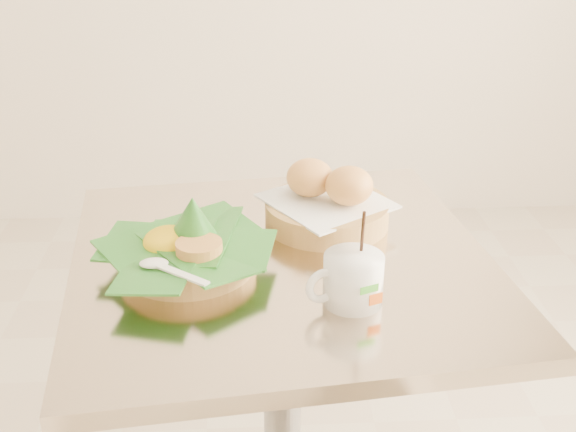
{
  "coord_description": "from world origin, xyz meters",
  "views": [
    {
      "loc": [
        0.13,
        -1.05,
        1.33
      ],
      "look_at": [
        0.19,
        0.03,
        0.82
      ],
      "focal_mm": 45.0,
      "sensor_mm": 36.0,
      "label": 1
    }
  ],
  "objects": [
    {
      "name": "cafe_table",
      "position": [
        0.18,
        0.02,
        0.53
      ],
      "size": [
        0.78,
        0.78,
        0.75
      ],
      "rotation": [
        0.0,
        0.0,
        0.11
      ],
      "color": "gray",
      "rests_on": "floor"
    },
    {
      "name": "coffee_mug",
      "position": [
        0.28,
        -0.13,
        0.79
      ],
      "size": [
        0.12,
        0.09,
        0.16
      ],
      "rotation": [
        0.0,
        0.0,
        0.38
      ],
      "color": "white",
      "rests_on": "cafe_table"
    },
    {
      "name": "rice_basket",
      "position": [
        0.03,
        -0.0,
        0.79
      ],
      "size": [
        0.28,
        0.28,
        0.14
      ],
      "rotation": [
        0.0,
        0.0,
        -0.36
      ],
      "color": "tan",
      "rests_on": "cafe_table"
    },
    {
      "name": "bread_basket",
      "position": [
        0.27,
        0.14,
        0.79
      ],
      "size": [
        0.27,
        0.27,
        0.12
      ],
      "rotation": [
        0.0,
        0.0,
        -0.2
      ],
      "color": "tan",
      "rests_on": "cafe_table"
    }
  ]
}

